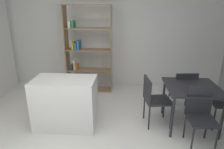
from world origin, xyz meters
TOP-DOWN VIEW (x-y plane):
  - ground_plane at (0.00, 0.00)m, footprint 8.60×8.60m
  - back_partition at (0.00, 2.71)m, footprint 6.26×0.06m
  - kitchen_island at (-0.52, 0.61)m, footprint 1.08×0.63m
  - open_bookshelf at (-0.48, 2.29)m, footprint 1.15×0.34m
  - dining_table at (1.71, 0.76)m, footprint 0.90×0.92m
  - dining_chair_far at (1.72, 1.26)m, footprint 0.48×0.45m
  - dining_chair_island_side at (1.04, 0.75)m, footprint 0.51×0.50m
  - dining_chair_near at (1.70, 0.28)m, footprint 0.41×0.43m

SIDE VIEW (x-z plane):
  - ground_plane at x=0.00m, z-range 0.00..0.00m
  - kitchen_island at x=-0.52m, z-range 0.00..0.90m
  - dining_chair_far at x=1.72m, z-range 0.10..0.97m
  - dining_chair_near at x=1.70m, z-range 0.08..1.00m
  - dining_chair_island_side at x=1.04m, z-range 0.10..1.00m
  - dining_table at x=1.71m, z-range 0.30..1.06m
  - open_bookshelf at x=-0.48m, z-range -0.08..2.06m
  - back_partition at x=0.00m, z-range 0.00..2.73m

